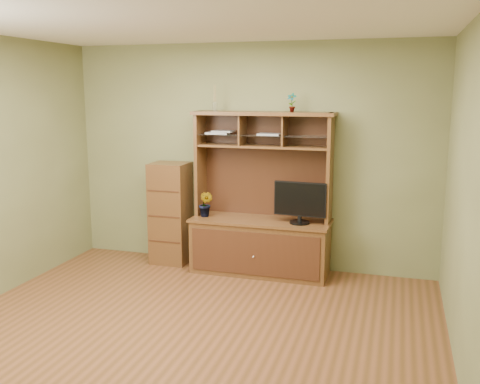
% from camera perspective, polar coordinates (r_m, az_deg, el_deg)
% --- Properties ---
extents(room, '(4.54, 4.04, 2.74)m').
position_cam_1_polar(room, '(4.63, -5.68, 0.89)').
color(room, '#533317').
rests_on(room, ground).
extents(media_hutch, '(1.66, 0.61, 1.90)m').
position_cam_1_polar(media_hutch, '(6.34, 2.24, -4.00)').
color(media_hutch, '#432813').
rests_on(media_hutch, room).
extents(monitor, '(0.60, 0.23, 0.48)m').
position_cam_1_polar(monitor, '(6.08, 6.42, -1.04)').
color(monitor, black).
rests_on(monitor, media_hutch).
extents(orchid_plant, '(0.20, 0.18, 0.31)m').
position_cam_1_polar(orchid_plant, '(6.39, -3.66, -1.29)').
color(orchid_plant, '#2A6121').
rests_on(orchid_plant, media_hutch).
extents(top_plant, '(0.13, 0.10, 0.21)m').
position_cam_1_polar(top_plant, '(6.14, 5.54, 9.49)').
color(top_plant, '#3D6824').
rests_on(top_plant, media_hutch).
extents(reed_diffuser, '(0.06, 0.06, 0.30)m').
position_cam_1_polar(reed_diffuser, '(6.38, -2.70, 9.69)').
color(reed_diffuser, silver).
rests_on(reed_diffuser, media_hutch).
extents(magazines, '(0.90, 0.22, 0.04)m').
position_cam_1_polar(magazines, '(6.31, -0.43, 6.33)').
color(magazines, '#A0A0A5').
rests_on(magazines, media_hutch).
extents(side_cabinet, '(0.45, 0.41, 1.26)m').
position_cam_1_polar(side_cabinet, '(6.74, -7.41, -2.24)').
color(side_cabinet, '#432813').
rests_on(side_cabinet, room).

